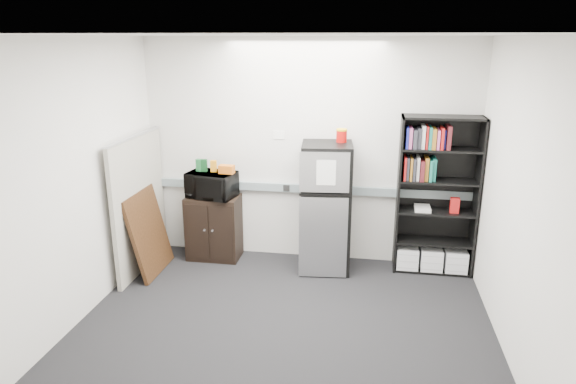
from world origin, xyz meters
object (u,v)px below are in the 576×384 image
object	(u,v)px
bookshelf	(436,197)
refrigerator	(326,208)
cabinet	(214,227)
cubicle_partition	(139,203)
microwave	(212,185)

from	to	relation	value
bookshelf	refrigerator	distance (m)	1.28
cabinet	cubicle_partition	bearing A→B (deg)	-151.01
cubicle_partition	cabinet	world-z (taller)	cubicle_partition
refrigerator	bookshelf	bearing A→B (deg)	1.34
bookshelf	cabinet	world-z (taller)	bookshelf
bookshelf	cubicle_partition	size ratio (longest dim) A/B	1.14
cubicle_partition	cabinet	size ratio (longest dim) A/B	2.01
cubicle_partition	refrigerator	size ratio (longest dim) A/B	1.06
cabinet	refrigerator	xyz separation A→B (m)	(1.41, -0.08, 0.36)
cubicle_partition	microwave	distance (m)	0.87
bookshelf	cubicle_partition	distance (m)	3.46
microwave	refrigerator	bearing A→B (deg)	8.20
bookshelf	refrigerator	bearing A→B (deg)	-173.48
cabinet	refrigerator	size ratio (longest dim) A/B	0.53
cabinet	refrigerator	bearing A→B (deg)	-3.26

